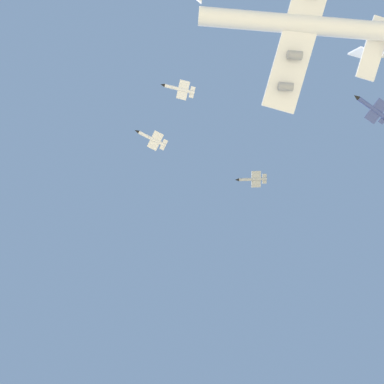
% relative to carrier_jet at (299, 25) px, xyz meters
% --- Properties ---
extents(carrier_jet, '(77.72, 60.28, 21.96)m').
position_rel_carrier_jet_xyz_m(carrier_jet, '(0.00, 0.00, 0.00)').
color(carrier_jet, white).
extents(chase_jet_lead, '(15.22, 8.12, 4.00)m').
position_rel_carrier_jet_xyz_m(chase_jet_lead, '(30.31, -63.30, 21.68)').
color(chase_jet_lead, silver).
extents(chase_jet_left_wing, '(15.33, 8.76, 4.00)m').
position_rel_carrier_jet_xyz_m(chase_jet_left_wing, '(28.61, -39.24, 25.27)').
color(chase_jet_left_wing, silver).
extents(chase_jet_right_wing, '(14.72, 9.92, 4.00)m').
position_rel_carrier_jet_xyz_m(chase_jet_right_wing, '(-20.04, -61.61, 29.39)').
color(chase_jet_right_wing, '#999EA3').
extents(chase_jet_trailing, '(15.27, 8.46, 4.00)m').
position_rel_carrier_jet_xyz_m(chase_jet_trailing, '(-34.72, -13.95, -10.01)').
color(chase_jet_trailing, '#38478C').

